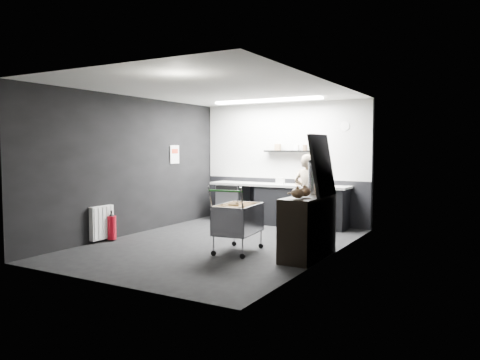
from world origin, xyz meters
The scene contains 22 objects.
floor centered at (0.00, 0.00, 0.00)m, with size 5.50×5.50×0.00m, color black.
ceiling centered at (0.00, 0.00, 2.70)m, with size 5.50×5.50×0.00m, color white.
wall_back centered at (0.00, 2.75, 1.35)m, with size 5.50×5.50×0.00m, color black.
wall_front centered at (0.00, -2.75, 1.35)m, with size 5.50×5.50×0.00m, color black.
wall_left centered at (-2.00, 0.00, 1.35)m, with size 5.50×5.50×0.00m, color black.
wall_right centered at (2.00, 0.00, 1.35)m, with size 5.50×5.50×0.00m, color black.
kitchen_wall_panel centered at (0.00, 2.73, 1.85)m, with size 3.95×0.02×1.70m, color silver.
dado_panel centered at (0.00, 2.73, 0.50)m, with size 3.95×0.02×1.00m, color black.
floating_shelf centered at (0.20, 2.62, 1.62)m, with size 1.20×0.22×0.04m, color black.
wall_clock centered at (1.40, 2.72, 2.15)m, with size 0.20×0.20×0.03m, color white.
poster centered at (-1.98, 1.30, 1.55)m, with size 0.02×0.30×0.40m, color white.
poster_red_band centered at (-1.98, 1.30, 1.62)m, with size 0.01×0.22×0.10m, color red.
radiator centered at (-1.94, -0.90, 0.35)m, with size 0.10×0.50×0.60m, color white.
ceiling_strip centered at (0.00, 1.85, 2.67)m, with size 2.40×0.20×0.04m, color white.
prep_counter centered at (0.14, 2.42, 0.46)m, with size 3.20×0.61×0.90m.
person centered at (0.87, 1.97, 0.79)m, with size 0.57×0.38×1.57m, color beige.
shopping_cart centered at (0.61, -0.39, 0.51)m, with size 0.68×1.02×1.06m.
sideboard centered at (1.75, -0.16, 0.60)m, with size 0.54×1.27×1.90m.
fire_extinguisher centered at (-1.85, -0.75, 0.26)m, with size 0.16×0.16×0.53m.
cardboard_box centered at (0.76, 2.37, 0.95)m, with size 0.47×0.36×0.09m, color #91714D.
pink_tub centered at (0.54, 2.42, 1.00)m, with size 0.20×0.20×0.20m, color beige.
white_container centered at (0.08, 2.37, 0.97)m, with size 0.16×0.13×0.15m, color white.
Camera 1 is at (4.37, -6.91, 1.70)m, focal length 35.00 mm.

